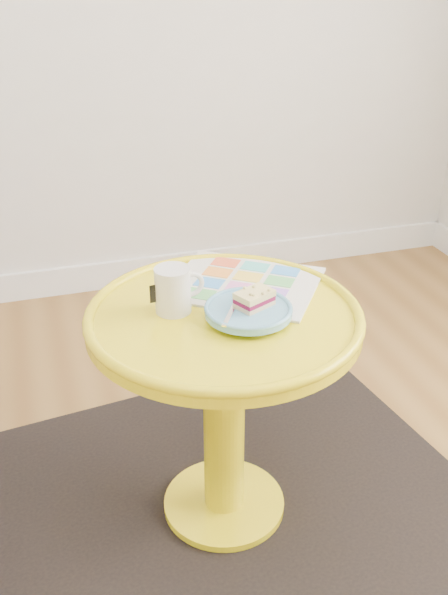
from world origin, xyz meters
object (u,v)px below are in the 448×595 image
object	(u,v)px
newspaper	(244,283)
plate	(248,311)
mug	(174,289)
side_table	(224,375)

from	to	relation	value
newspaper	plate	world-z (taller)	plate
newspaper	mug	bearing A→B (deg)	-121.62
newspaper	side_table	bearing A→B (deg)	-89.83
newspaper	plate	xyz separation A→B (m)	(-0.05, -0.16, 0.02)
newspaper	plate	bearing A→B (deg)	-69.70
side_table	mug	world-z (taller)	mug
side_table	newspaper	xyz separation A→B (m)	(0.09, 0.12, 0.17)
newspaper	mug	distance (m)	0.21
side_table	newspaper	world-z (taller)	newspaper
side_table	mug	distance (m)	0.25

